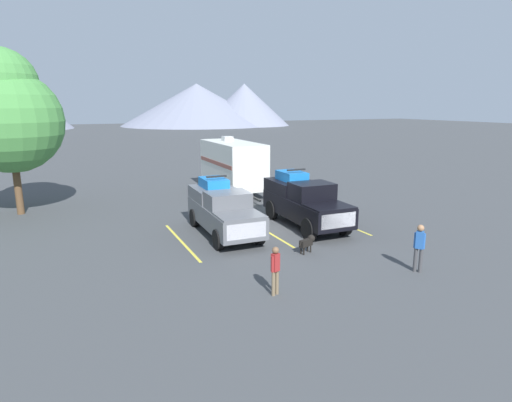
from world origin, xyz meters
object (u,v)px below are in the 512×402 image
(person_a, at_px, (419,245))
(pickup_truck_b, at_px, (304,200))
(dog, at_px, (308,242))
(camper_trailer_a, at_px, (233,164))
(person_b, at_px, (275,267))
(pickup_truck_a, at_px, (222,209))

(person_a, bearing_deg, pickup_truck_b, 94.75)
(dog, bearing_deg, person_a, -53.93)
(dog, bearing_deg, camper_trailer_a, 82.17)
(pickup_truck_b, bearing_deg, camper_trailer_a, 91.24)
(pickup_truck_b, height_order, person_b, pickup_truck_b)
(pickup_truck_b, distance_m, camper_trailer_a, 8.74)
(pickup_truck_b, height_order, person_a, pickup_truck_b)
(pickup_truck_b, bearing_deg, person_a, -85.25)
(person_a, bearing_deg, dog, 126.07)
(person_a, xyz_separation_m, dog, (-2.43, 3.34, -0.54))
(pickup_truck_a, xyz_separation_m, person_a, (4.58, -7.20, -0.16))
(person_b, xyz_separation_m, dog, (2.96, 2.90, -0.44))
(camper_trailer_a, xyz_separation_m, dog, (-1.68, -12.19, -1.48))
(camper_trailer_a, bearing_deg, dog, -97.83)
(pickup_truck_b, distance_m, person_a, 6.84)
(pickup_truck_b, height_order, dog, pickup_truck_b)
(pickup_truck_a, xyz_separation_m, dog, (2.15, -3.86, -0.70))
(dog, bearing_deg, pickup_truck_b, 61.81)
(pickup_truck_a, height_order, person_b, pickup_truck_a)
(person_a, bearing_deg, camper_trailer_a, 92.78)
(pickup_truck_a, distance_m, person_a, 8.54)
(pickup_truck_a, bearing_deg, dog, -60.87)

